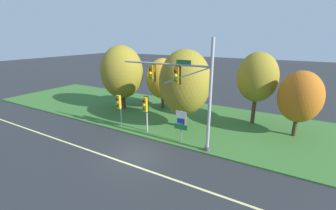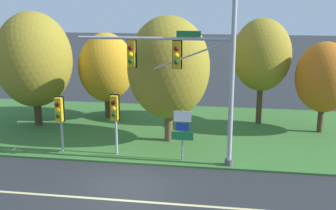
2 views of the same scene
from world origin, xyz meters
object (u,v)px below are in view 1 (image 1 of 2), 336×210
at_px(route_sign_post, 181,123).
at_px(tree_behind_signpost, 185,82).
at_px(traffic_signal_mast, 184,85).
at_px(tree_left_of_mast, 163,79).
at_px(tree_tall_centre, 300,97).
at_px(tree_nearest_road, 122,72).
at_px(pedestrian_signal_near_kerb, 119,104).
at_px(pedestrian_signal_further_along, 145,107).
at_px(tree_mid_verge, 257,77).

relative_size(route_sign_post, tree_behind_signpost, 0.37).
distance_m(traffic_signal_mast, tree_left_of_mast, 9.57).
xyz_separation_m(tree_left_of_mast, tree_tall_centre, (13.35, -1.20, -0.06)).
bearing_deg(tree_nearest_road, route_sign_post, -25.47).
bearing_deg(tree_left_of_mast, tree_tall_centre, -5.12).
bearing_deg(pedestrian_signal_near_kerb, pedestrian_signal_further_along, -0.39).
height_order(tree_left_of_mast, tree_behind_signpost, tree_behind_signpost).
bearing_deg(pedestrian_signal_further_along, tree_tall_centre, 26.80).
bearing_deg(tree_left_of_mast, tree_mid_verge, 0.69).
bearing_deg(pedestrian_signal_near_kerb, tree_left_of_mast, 85.97).
bearing_deg(route_sign_post, tree_behind_signpost, 111.22).
xyz_separation_m(route_sign_post, tree_mid_verge, (4.04, 7.04, 2.75)).
relative_size(pedestrian_signal_near_kerb, tree_mid_verge, 0.45).
relative_size(pedestrian_signal_further_along, route_sign_post, 1.23).
distance_m(tree_mid_verge, tree_tall_centre, 3.88).
height_order(tree_nearest_road, tree_behind_signpost, tree_nearest_road).
distance_m(tree_left_of_mast, tree_mid_verge, 9.91).
distance_m(route_sign_post, tree_nearest_road, 10.96).
distance_m(traffic_signal_mast, tree_tall_centre, 9.43).
height_order(route_sign_post, tree_nearest_road, tree_nearest_road).
xyz_separation_m(pedestrian_signal_further_along, tree_left_of_mast, (-2.43, 6.72, 1.07)).
bearing_deg(pedestrian_signal_further_along, pedestrian_signal_near_kerb, 179.61).
relative_size(pedestrian_signal_further_along, tree_tall_centre, 0.59).
height_order(tree_nearest_road, tree_tall_centre, tree_nearest_road).
distance_m(traffic_signal_mast, tree_mid_verge, 8.19).
relative_size(tree_mid_verge, tree_tall_centre, 1.23).
bearing_deg(tree_behind_signpost, tree_tall_centre, 18.37).
height_order(pedestrian_signal_further_along, tree_behind_signpost, tree_behind_signpost).
height_order(traffic_signal_mast, pedestrian_signal_further_along, traffic_signal_mast).
bearing_deg(tree_mid_verge, tree_left_of_mast, -179.31).
bearing_deg(tree_tall_centre, pedestrian_signal_near_kerb, -158.30).
relative_size(pedestrian_signal_near_kerb, tree_behind_signpost, 0.43).
relative_size(tree_nearest_road, tree_mid_verge, 1.06).
height_order(tree_left_of_mast, tree_tall_centre, tree_left_of_mast).
relative_size(route_sign_post, tree_nearest_road, 0.36).
relative_size(traffic_signal_mast, pedestrian_signal_near_kerb, 2.65).
xyz_separation_m(traffic_signal_mast, tree_tall_centre, (7.17, 6.00, -1.26)).
bearing_deg(tree_behind_signpost, tree_mid_verge, 39.13).
xyz_separation_m(traffic_signal_mast, tree_left_of_mast, (-6.19, 7.20, -1.20)).
relative_size(pedestrian_signal_near_kerb, tree_left_of_mast, 0.52).
bearing_deg(tree_behind_signpost, route_sign_post, -68.78).
distance_m(tree_nearest_road, tree_left_of_mast, 4.53).
distance_m(pedestrian_signal_near_kerb, tree_left_of_mast, 6.83).
bearing_deg(tree_nearest_road, pedestrian_signal_further_along, -35.13).
xyz_separation_m(pedestrian_signal_further_along, route_sign_post, (3.40, -0.21, -0.69)).
xyz_separation_m(pedestrian_signal_near_kerb, tree_behind_signpost, (5.19, 2.63, 1.99)).
height_order(pedestrian_signal_further_along, tree_nearest_road, tree_nearest_road).
bearing_deg(tree_tall_centre, tree_left_of_mast, 174.88).
height_order(pedestrian_signal_near_kerb, tree_tall_centre, tree_tall_centre).
height_order(pedestrian_signal_near_kerb, tree_mid_verge, tree_mid_verge).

